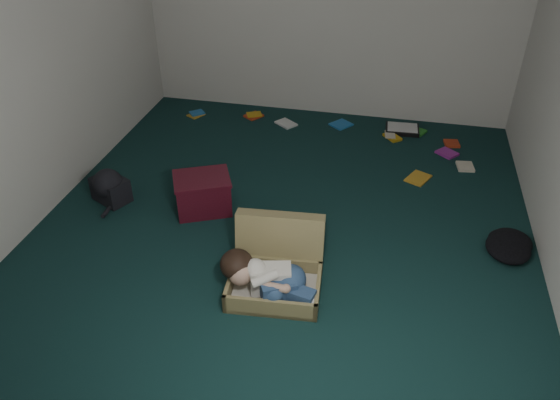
% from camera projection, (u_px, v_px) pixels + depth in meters
% --- Properties ---
extents(floor, '(4.50, 4.50, 0.00)m').
position_uv_depth(floor, '(284.00, 225.00, 4.52)').
color(floor, black).
rests_on(floor, ground).
extents(wall_front, '(4.50, 0.00, 4.50)m').
position_uv_depth(wall_front, '(154.00, 300.00, 1.97)').
color(wall_front, silver).
rests_on(wall_front, ground).
extents(wall_left, '(0.00, 4.50, 4.50)m').
position_uv_depth(wall_left, '(28.00, 54.00, 4.15)').
color(wall_left, silver).
rests_on(wall_left, ground).
extents(suitcase, '(0.69, 0.68, 0.47)m').
position_uv_depth(suitcase, '(277.00, 267.00, 3.87)').
color(suitcase, olive).
rests_on(suitcase, floor).
extents(person, '(0.70, 0.33, 0.29)m').
position_uv_depth(person, '(267.00, 277.00, 3.72)').
color(person, white).
rests_on(person, suitcase).
extents(maroon_bin, '(0.58, 0.53, 0.32)m').
position_uv_depth(maroon_bin, '(203.00, 193.00, 4.62)').
color(maroon_bin, '#450E1A').
rests_on(maroon_bin, floor).
extents(backpack, '(0.49, 0.45, 0.23)m').
position_uv_depth(backpack, '(111.00, 189.00, 4.77)').
color(backpack, black).
rests_on(backpack, floor).
extents(clothing_pile, '(0.46, 0.37, 0.14)m').
position_uv_depth(clothing_pile, '(499.00, 239.00, 4.25)').
color(clothing_pile, black).
rests_on(clothing_pile, floor).
extents(paper_tray, '(0.37, 0.28, 0.05)m').
position_uv_depth(paper_tray, '(402.00, 129.00, 5.92)').
color(paper_tray, black).
rests_on(paper_tray, floor).
extents(book_scatter, '(3.13, 1.20, 0.02)m').
position_uv_depth(book_scatter, '(362.00, 138.00, 5.79)').
color(book_scatter, gold).
rests_on(book_scatter, floor).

